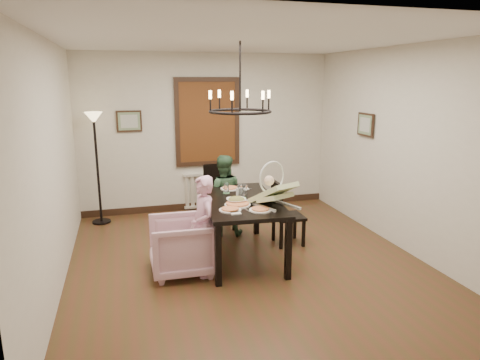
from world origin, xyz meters
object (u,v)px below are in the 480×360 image
armchair (181,246)px  seated_man (223,202)px  chair_right (289,213)px  floor_lamp (98,170)px  elderly_woman (203,235)px  chair_far (220,197)px  dining_table (240,205)px  baby_bouncer (273,191)px  drinking_glass (240,190)px

armchair → seated_man: bearing=146.4°
chair_right → floor_lamp: size_ratio=0.52×
elderly_woman → seated_man: bearing=148.6°
chair_far → chair_right: size_ratio=1.09×
dining_table → armchair: dining_table is taller
floor_lamp → chair_far: bearing=-22.3°
chair_far → seated_man: size_ratio=0.99×
armchair → chair_far: bearing=151.8°
elderly_woman → armchair: bearing=-126.8°
chair_far → chair_right: bearing=-48.4°
chair_far → baby_bouncer: size_ratio=1.72×
armchair → drinking_glass: bearing=119.7°
chair_far → floor_lamp: floor_lamp is taller
baby_bouncer → floor_lamp: 3.22m
baby_bouncer → dining_table: bearing=105.2°
chair_far → drinking_glass: bearing=-85.2°
chair_far → armchair: chair_far is taller
armchair → drinking_glass: size_ratio=5.25×
chair_far → armchair: (-0.83, -1.48, -0.16)m
chair_far → armchair: 1.70m
baby_bouncer → drinking_glass: size_ratio=4.06×
chair_far → drinking_glass: size_ratio=7.00×
baby_bouncer → drinking_glass: 0.67m
drinking_glass → chair_right: bearing=3.7°
drinking_glass → seated_man: bearing=96.7°
chair_far → drinking_glass: (0.06, -0.99, 0.36)m
dining_table → chair_right: size_ratio=1.89×
chair_far → drinking_glass: 1.06m
chair_far → baby_bouncer: baby_bouncer is taller
elderly_woman → baby_bouncer: (0.89, 0.01, 0.48)m
chair_far → chair_right: (0.80, -0.95, -0.04)m
seated_man → drinking_glass: bearing=109.0°
dining_table → seated_man: size_ratio=1.72×
chair_far → dining_table: bearing=-88.5°
chair_far → armchair: size_ratio=1.33×
chair_far → floor_lamp: (-1.87, 0.76, 0.39)m
elderly_woman → drinking_glass: size_ratio=7.02×
chair_right → seated_man: seated_man is taller
dining_table → chair_right: bearing=21.2°
armchair → floor_lamp: 2.53m
dining_table → elderly_woman: bearing=-139.9°
chair_right → seated_man: bearing=53.5°
baby_bouncer → floor_lamp: size_ratio=0.33×
chair_right → baby_bouncer: baby_bouncer is taller
chair_right → armchair: (-1.63, -0.53, -0.12)m
elderly_woman → baby_bouncer: bearing=82.4°
dining_table → chair_far: (-0.00, 1.19, -0.20)m
elderly_woman → seated_man: (0.55, 1.30, 0.00)m
floor_lamp → drinking_glass: bearing=-42.4°
armchair → floor_lamp: (-1.04, 2.24, 0.55)m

